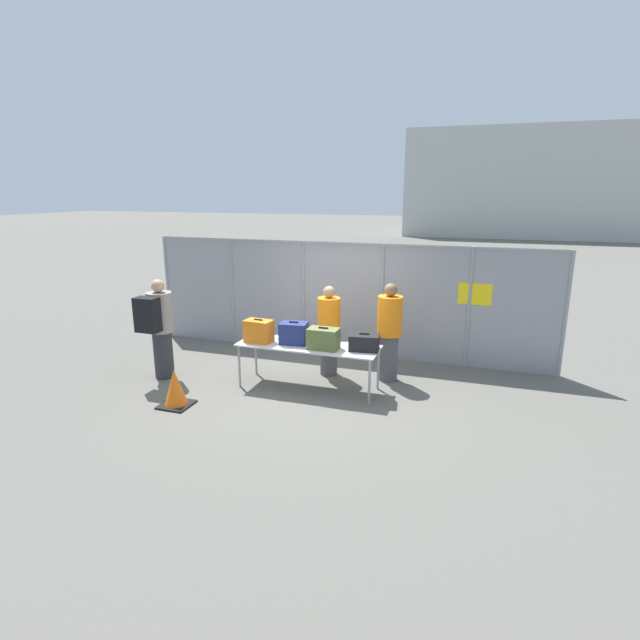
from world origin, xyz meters
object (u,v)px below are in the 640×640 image
object	(u,v)px
traffic_cone	(175,389)
utility_trailer	(430,320)
suitcase_navy	(294,333)
suitcase_black	(364,342)
suitcase_orange	(259,331)
traveler_hooded	(159,325)
security_worker_far	(389,331)
security_worker_near	(329,329)
inspection_table	(308,348)
suitcase_olive	(323,339)

from	to	relation	value
traffic_cone	utility_trailer	bearing A→B (deg)	56.80
suitcase_navy	utility_trailer	world-z (taller)	suitcase_navy
suitcase_black	utility_trailer	distance (m)	3.77
utility_trailer	traffic_cone	world-z (taller)	utility_trailer
suitcase_orange	utility_trailer	distance (m)	4.59
traveler_hooded	security_worker_far	bearing A→B (deg)	-1.08
suitcase_black	traffic_cone	bearing A→B (deg)	-152.24
security_worker_near	utility_trailer	xyz separation A→B (m)	(1.48, 3.00, -0.44)
utility_trailer	traffic_cone	size ratio (longest dim) A/B	7.14
suitcase_black	inspection_table	bearing A→B (deg)	-176.66
security_worker_far	traffic_cone	world-z (taller)	security_worker_far
suitcase_orange	security_worker_far	size ratio (longest dim) A/B	0.28
suitcase_orange	traveler_hooded	distance (m)	1.81
suitcase_navy	traveler_hooded	bearing A→B (deg)	-170.20
utility_trailer	traffic_cone	distance (m)	6.08
suitcase_navy	traveler_hooded	world-z (taller)	traveler_hooded
suitcase_navy	security_worker_far	bearing A→B (deg)	28.45
suitcase_black	utility_trailer	world-z (taller)	suitcase_black
suitcase_black	security_worker_far	world-z (taller)	security_worker_far
inspection_table	utility_trailer	distance (m)	4.08
inspection_table	security_worker_far	distance (m)	1.47
inspection_table	security_worker_near	distance (m)	0.76
traveler_hooded	security_worker_far	distance (m)	4.04
suitcase_navy	utility_trailer	xyz separation A→B (m)	(1.87, 3.73, -0.54)
suitcase_olive	utility_trailer	size ratio (longest dim) A/B	0.12
inspection_table	suitcase_black	bearing A→B (deg)	3.34
suitcase_navy	suitcase_black	distance (m)	1.21
suitcase_orange	suitcase_olive	world-z (taller)	suitcase_orange
suitcase_orange	suitcase_olive	size ratio (longest dim) A/B	0.97
suitcase_olive	traveler_hooded	size ratio (longest dim) A/B	0.28
suitcase_olive	security_worker_near	bearing A→B (deg)	101.63
suitcase_navy	security_worker_far	xyz separation A→B (m)	(1.47, 0.80, -0.05)
traffic_cone	traveler_hooded	bearing A→B (deg)	134.26
suitcase_orange	suitcase_black	distance (m)	1.81
suitcase_black	utility_trailer	size ratio (longest dim) A/B	0.12
inspection_table	traffic_cone	xyz separation A→B (m)	(-1.72, -1.35, -0.44)
traveler_hooded	utility_trailer	distance (m)	5.96
inspection_table	suitcase_olive	size ratio (longest dim) A/B	4.78
suitcase_black	suitcase_orange	bearing A→B (deg)	-175.18
security_worker_near	utility_trailer	world-z (taller)	security_worker_near
traveler_hooded	security_worker_near	world-z (taller)	traveler_hooded
suitcase_navy	inspection_table	bearing A→B (deg)	-2.08
suitcase_olive	security_worker_near	world-z (taller)	security_worker_near
traveler_hooded	utility_trailer	xyz separation A→B (m)	(4.25, 4.14, -0.57)
suitcase_olive	suitcase_black	distance (m)	0.66
inspection_table	traveler_hooded	bearing A→B (deg)	-171.34
suitcase_olive	traveler_hooded	distance (m)	2.96
inspection_table	traveler_hooded	distance (m)	2.68
security_worker_far	traffic_cone	bearing A→B (deg)	28.38
suitcase_orange	suitcase_olive	distance (m)	1.16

